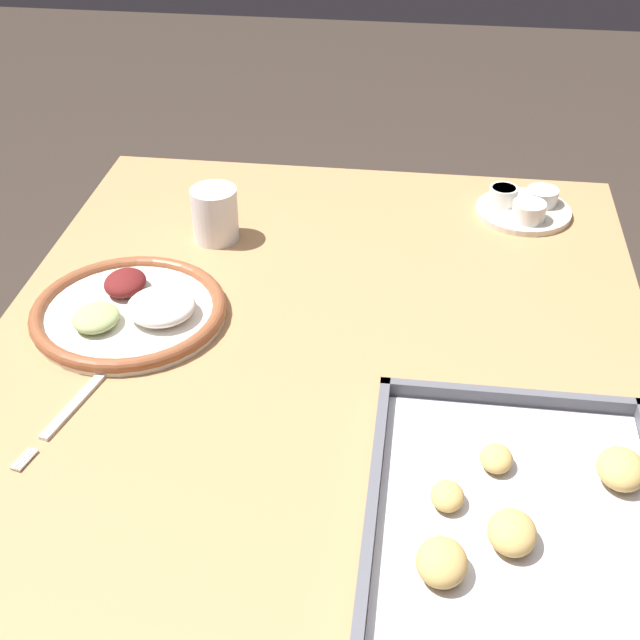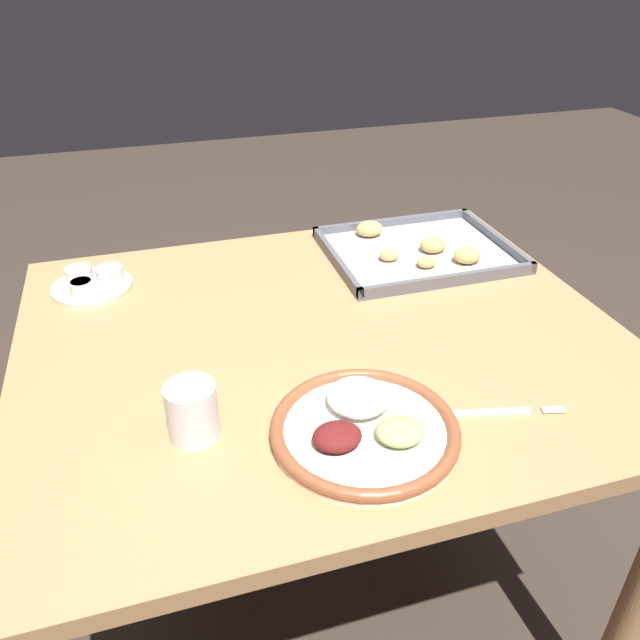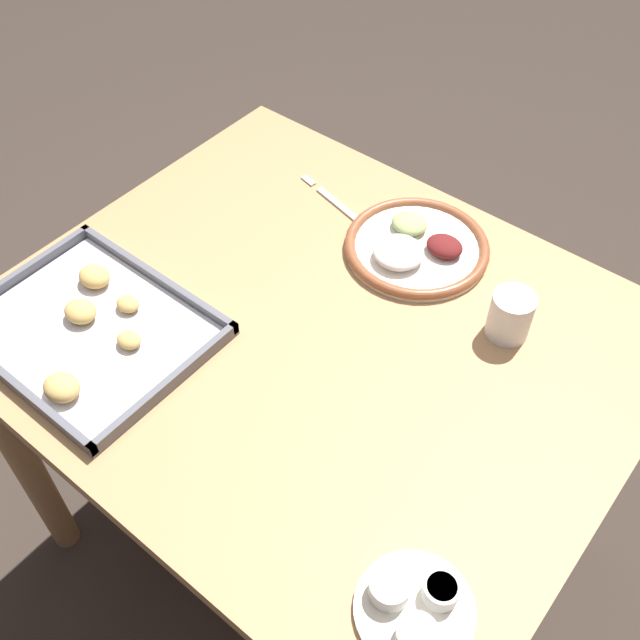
% 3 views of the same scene
% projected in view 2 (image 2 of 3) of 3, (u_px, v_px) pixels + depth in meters
% --- Properties ---
extents(ground_plane, '(8.00, 8.00, 0.00)m').
position_uv_depth(ground_plane, '(322.00, 600.00, 1.51)').
color(ground_plane, '#382D26').
extents(dining_table, '(1.05, 0.88, 0.77)m').
position_uv_depth(dining_table, '(323.00, 388.00, 1.17)').
color(dining_table, '#AD7F51').
rests_on(dining_table, ground_plane).
extents(dinner_plate, '(0.27, 0.27, 0.04)m').
position_uv_depth(dinner_plate, '(364.00, 427.00, 0.88)').
color(dinner_plate, white).
rests_on(dinner_plate, dining_table).
extents(fork, '(0.22, 0.06, 0.00)m').
position_uv_depth(fork, '(483.00, 413.00, 0.92)').
color(fork, silver).
rests_on(fork, dining_table).
extents(saucer_plate, '(0.16, 0.16, 0.04)m').
position_uv_depth(saucer_plate, '(92.00, 282.00, 1.23)').
color(saucer_plate, beige).
rests_on(saucer_plate, dining_table).
extents(baking_tray, '(0.39, 0.31, 0.04)m').
position_uv_depth(baking_tray, '(418.00, 250.00, 1.37)').
color(baking_tray, '#595960').
rests_on(baking_tray, dining_table).
extents(drinking_cup, '(0.07, 0.07, 0.08)m').
position_uv_depth(drinking_cup, '(192.00, 411.00, 0.86)').
color(drinking_cup, white).
rests_on(drinking_cup, dining_table).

